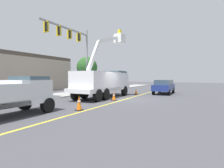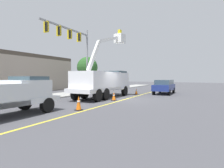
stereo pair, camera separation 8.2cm
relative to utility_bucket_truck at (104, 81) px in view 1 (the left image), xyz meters
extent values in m
plane|color=#47474C|center=(-0.39, -2.58, -1.61)|extent=(120.00, 120.00, 0.00)
cube|color=#9E9E99|center=(-1.54, 5.01, -1.55)|extent=(59.87, 12.49, 0.12)
cube|color=yellow|center=(-0.39, -2.58, -1.61)|extent=(49.47, 7.60, 0.01)
cube|color=white|center=(-0.20, -0.01, -0.71)|extent=(8.48, 3.69, 0.36)
cube|color=white|center=(2.39, 0.38, 0.06)|extent=(2.94, 2.71, 1.60)
cube|color=#384C56|center=(2.59, 0.41, 0.76)|extent=(2.10, 2.35, 0.64)
cube|color=white|center=(-1.18, -0.15, 0.01)|extent=(5.56, 3.25, 1.80)
cube|color=white|center=(-1.99, -0.44, 2.30)|extent=(1.57, 0.43, 2.81)
cube|color=white|center=(0.16, -0.65, 4.08)|extent=(3.12, 0.58, 1.14)
cube|color=white|center=(1.67, -0.79, 4.37)|extent=(0.90, 0.90, 0.90)
cube|color=yellow|center=(1.67, -0.79, 4.97)|extent=(0.36, 0.24, 0.60)
cylinder|color=black|center=(2.47, 1.53, -1.09)|extent=(1.08, 0.49, 1.04)
cylinder|color=black|center=(2.80, -0.69, -1.09)|extent=(1.08, 0.49, 1.04)
cylinder|color=black|center=(-1.83, 0.88, -1.09)|extent=(1.08, 0.49, 1.04)
cylinder|color=black|center=(-1.50, -1.34, -1.09)|extent=(1.08, 0.49, 1.04)
cylinder|color=black|center=(-3.13, 0.69, -1.09)|extent=(1.08, 0.49, 1.04)
cylinder|color=black|center=(-2.79, -1.54, -1.09)|extent=(1.08, 0.49, 1.04)
cube|color=silver|center=(-9.92, -1.47, -0.86)|extent=(5.85, 2.91, 0.30)
cube|color=silver|center=(-8.71, -1.29, -0.31)|extent=(2.28, 2.21, 1.10)
cube|color=#384C56|center=(-8.51, -1.26, 0.17)|extent=(1.59, 1.94, 0.56)
cylinder|color=black|center=(-8.24, -0.26, -1.19)|extent=(0.88, 0.42, 0.84)
cylinder|color=black|center=(-7.96, -2.13, -1.19)|extent=(0.88, 0.42, 0.84)
cube|color=navy|center=(7.27, -3.54, -0.82)|extent=(5.03, 2.59, 0.70)
cube|color=#384C56|center=(7.42, -3.52, -0.22)|extent=(3.67, 2.17, 0.60)
cylinder|color=black|center=(5.78, -4.63, -1.27)|extent=(0.71, 0.34, 0.68)
cylinder|color=black|center=(5.53, -2.94, -1.27)|extent=(0.71, 0.34, 0.68)
cylinder|color=black|center=(9.01, -4.14, -1.27)|extent=(0.71, 0.34, 0.68)
cylinder|color=black|center=(8.75, -2.45, -1.27)|extent=(0.71, 0.34, 0.68)
cube|color=black|center=(-6.43, -3.08, -1.59)|extent=(0.40, 0.40, 0.04)
cone|color=orange|center=(-6.43, -3.08, -1.15)|extent=(0.32, 0.32, 0.85)
cylinder|color=white|center=(-6.43, -3.08, -1.06)|extent=(0.20, 0.20, 0.08)
cube|color=black|center=(-1.37, -2.17, -1.59)|extent=(0.40, 0.40, 0.04)
cone|color=orange|center=(-1.37, -2.17, -1.23)|extent=(0.32, 0.32, 0.69)
cylinder|color=white|center=(-1.37, -2.17, -1.16)|extent=(0.20, 0.20, 0.08)
cube|color=black|center=(4.57, -1.21, -1.59)|extent=(0.40, 0.40, 0.04)
cone|color=orange|center=(4.57, -1.21, -1.23)|extent=(0.32, 0.32, 0.67)
cylinder|color=white|center=(4.57, -1.21, -1.17)|extent=(0.20, 0.20, 0.08)
cylinder|color=gray|center=(2.54, 4.61, 2.30)|extent=(0.22, 0.22, 7.81)
cube|color=gray|center=(-1.11, 4.07, 5.57)|extent=(7.32, 1.26, 0.16)
cube|color=gold|center=(0.92, 4.37, 5.02)|extent=(0.20, 0.57, 1.00)
cube|color=black|center=(0.94, 4.27, 5.02)|extent=(0.25, 0.35, 0.84)
cube|color=gold|center=(-0.70, 4.13, 5.02)|extent=(0.20, 0.57, 1.00)
cube|color=black|center=(-0.69, 4.03, 5.02)|extent=(0.25, 0.35, 0.84)
cube|color=gold|center=(-2.32, 3.88, 5.02)|extent=(0.20, 0.57, 1.00)
cube|color=black|center=(-2.31, 3.78, 5.02)|extent=(0.25, 0.35, 0.84)
cube|color=gold|center=(-3.94, 3.64, 5.02)|extent=(0.20, 0.57, 1.00)
cube|color=black|center=(-3.93, 3.54, 5.02)|extent=(0.25, 0.35, 0.84)
cylinder|color=brown|center=(5.92, 7.75, -0.40)|extent=(0.32, 0.32, 2.42)
sphere|color=#285623|center=(5.92, 7.75, 1.89)|extent=(3.09, 3.09, 3.09)
camera|label=1|loc=(-14.26, -11.04, 0.40)|focal=29.22mm
camera|label=2|loc=(-14.21, -11.10, 0.40)|focal=29.22mm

